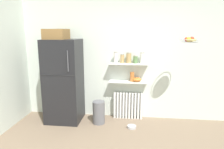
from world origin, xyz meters
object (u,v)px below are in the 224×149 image
Objects in this scene: storage_jar_4 at (142,58)px; vase at (132,77)px; storage_jar_0 at (116,57)px; storage_jar_2 at (129,58)px; refrigerator at (63,79)px; hanging_fruit_basket at (190,40)px; pet_food_bowl at (132,127)px; radiator at (128,105)px; shelf_bowl at (137,79)px; storage_jar_3 at (135,59)px; trash_bin at (99,112)px; storage_jar_1 at (122,59)px.

storage_jar_4 is 1.14× the size of vase.
storage_jar_0 is 1.04× the size of storage_jar_2.
storage_jar_4 is at bearing 0.00° from storage_jar_0.
refrigerator is at bearing -168.38° from storage_jar_0.
refrigerator reaches higher than hanging_fruit_basket.
storage_jar_4 is at bearing 68.86° from pet_food_bowl.
refrigerator reaches higher than pet_food_bowl.
radiator is at bearing 158.79° from vase.
radiator is 2.68× the size of storage_jar_0.
storage_jar_0 is 0.54m from vase.
storage_jar_2 is (-0.00, -0.03, 1.06)m from radiator.
refrigerator is 1.52m from radiator.
pet_food_bowl is at bearing -99.94° from shelf_bowl.
storage_jar_3 is 0.73× the size of storage_jar_4.
storage_jar_0 is (1.08, 0.22, 0.44)m from refrigerator.
radiator is at bearing 170.50° from shelf_bowl.
refrigerator is 4.08× the size of trash_bin.
storage_jar_3 is at bearing -180.00° from storage_jar_4.
storage_jar_2 is 1.41m from pet_food_bowl.
radiator is 1.10m from storage_jar_0.
storage_jar_2 reaches higher than storage_jar_3.
storage_jar_0 is at bearing 180.00° from shelf_bowl.
storage_jar_3 is (0.14, -0.03, 1.04)m from radiator.
pet_food_bowl is (0.38, -0.46, -1.33)m from storage_jar_0.
storage_jar_4 is (0.28, -0.03, 1.07)m from radiator.
pet_food_bowl is (-0.04, -0.46, -1.30)m from storage_jar_3.
storage_jar_3 reaches higher than vase.
trash_bin is at bearing -152.21° from storage_jar_2.
refrigerator is 1.19m from storage_jar_0.
storage_jar_0 is at bearing 11.62° from refrigerator.
hanging_fruit_basket is at bearing -30.01° from storage_jar_4.
storage_jar_2 is at bearing 0.00° from storage_jar_0.
storage_jar_3 is 1.14m from hanging_fruit_basket.
storage_jar_1 is 1.23m from trash_bin.
storage_jar_2 is 1.28× the size of pet_food_bowl.
storage_jar_3 is 0.43m from shelf_bowl.
hanging_fruit_basket reaches higher than storage_jar_4.
storage_jar_1 reaches higher than storage_jar_3.
shelf_bowl is at bearing 180.00° from storage_jar_4.
storage_jar_3 is (0.42, -0.00, -0.03)m from storage_jar_0.
hanging_fruit_basket is (0.99, -0.01, 1.73)m from pet_food_bowl.
vase is at bearing -0.00° from storage_jar_2.
storage_jar_3 is 1.35m from trash_bin.
shelf_bowl reaches higher than pet_food_bowl.
storage_jar_2 reaches higher than storage_jar_1.
storage_jar_0 reaches higher than trash_bin.
radiator is 0.63m from shelf_bowl.
hanging_fruit_basket reaches higher than pet_food_bowl.
storage_jar_1 is (-0.14, -0.03, 1.05)m from radiator.
refrigerator is 11.63× the size of storage_jar_3.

